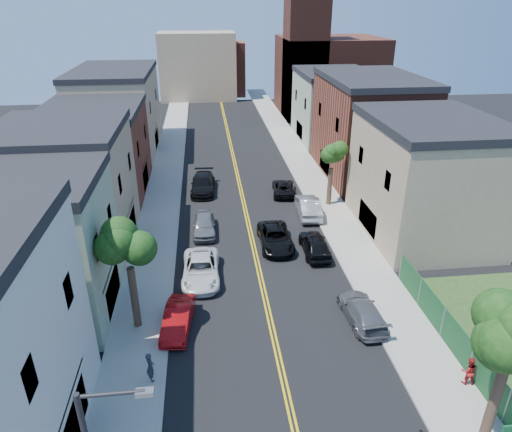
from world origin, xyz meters
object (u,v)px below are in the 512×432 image
object	(u,v)px
grey_car_right	(362,311)
dark_car_right_far	(284,188)
white_pickup	(201,269)
black_car_right	(315,244)
pedestrian_left	(150,367)
silver_car_right	(308,206)
grey_car_left	(204,225)
red_sedan	(178,319)
black_car_left	(203,184)
black_suv_lane	(275,238)
pedestrian_right	(469,371)

from	to	relation	value
grey_car_right	dark_car_right_far	world-z (taller)	grey_car_right
white_pickup	black_car_right	xyz separation A→B (m)	(8.64, 2.55, 0.03)
white_pickup	pedestrian_left	size ratio (longest dim) A/B	3.23
silver_car_right	dark_car_right_far	size ratio (longest dim) A/B	1.12
silver_car_right	pedestrian_left	bearing A→B (deg)	59.74
grey_car_left	silver_car_right	world-z (taller)	silver_car_right
grey_car_left	grey_car_right	xyz separation A→B (m)	(9.30, -12.61, -0.09)
red_sedan	pedestrian_left	xyz separation A→B (m)	(-1.20, -4.08, 0.29)
white_pickup	grey_car_left	world-z (taller)	grey_car_left
pedestrian_left	black_car_left	bearing A→B (deg)	-28.29
grey_car_left	grey_car_right	world-z (taller)	grey_car_left
black_suv_lane	dark_car_right_far	bearing A→B (deg)	76.63
white_pickup	pedestrian_left	xyz separation A→B (m)	(-2.59, -9.30, 0.24)
black_car_right	pedestrian_right	distance (m)	14.61
black_suv_lane	pedestrian_right	xyz separation A→B (m)	(7.38, -15.35, 0.20)
dark_car_right_far	silver_car_right	bearing A→B (deg)	110.64
red_sedan	silver_car_right	xyz separation A→B (m)	(11.00, 14.55, 0.15)
black_car_right	black_suv_lane	distance (m)	3.18
pedestrian_right	black_suv_lane	bearing A→B (deg)	-55.00
red_sedan	grey_car_left	size ratio (longest dim) A/B	0.93
red_sedan	grey_car_left	xyz separation A→B (m)	(1.70, 12.10, 0.08)
grey_car_left	black_car_left	distance (m)	9.11
silver_car_right	pedestrian_right	size ratio (longest dim) A/B	3.29
black_car_right	grey_car_right	bearing A→B (deg)	97.08
white_pickup	grey_car_right	xyz separation A→B (m)	(9.61, -5.73, -0.07)
white_pickup	grey_car_right	size ratio (longest dim) A/B	1.15
red_sedan	silver_car_right	world-z (taller)	silver_car_right
grey_car_left	black_suv_lane	world-z (taller)	grey_car_left
grey_car_right	white_pickup	bearing A→B (deg)	-33.69
red_sedan	white_pickup	bearing A→B (deg)	82.42
white_pickup	black_car_left	xyz separation A→B (m)	(0.31, 15.98, 0.06)
dark_car_right_far	pedestrian_right	distance (m)	26.29
red_sedan	pedestrian_right	world-z (taller)	pedestrian_right
grey_car_right	black_car_right	world-z (taller)	black_car_right
white_pickup	dark_car_right_far	xyz separation A→B (m)	(8.28, 14.49, -0.12)
grey_car_right	pedestrian_right	size ratio (longest dim) A/B	3.03
grey_car_left	dark_car_right_far	size ratio (longest dim) A/B	0.99
red_sedan	grey_car_left	bearing A→B (deg)	89.33
black_car_left	silver_car_right	world-z (taller)	silver_car_right
white_pickup	grey_car_right	distance (m)	11.19
grey_car_left	black_suv_lane	bearing A→B (deg)	-26.87
black_car_left	black_car_right	bearing A→B (deg)	-54.79
dark_car_right_far	black_suv_lane	distance (m)	10.76
grey_car_right	black_car_right	distance (m)	8.34
black_suv_lane	pedestrian_left	distance (m)	15.76
dark_car_right_far	pedestrian_right	bearing A→B (deg)	107.04
black_car_left	red_sedan	bearing A→B (deg)	-91.18
black_car_right	pedestrian_right	size ratio (longest dim) A/B	2.95
grey_car_right	pedestrian_left	xyz separation A→B (m)	(-12.20, -3.56, 0.30)
grey_car_right	pedestrian_left	bearing A→B (deg)	13.41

